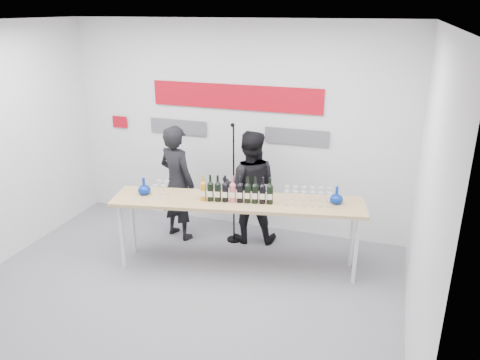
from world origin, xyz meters
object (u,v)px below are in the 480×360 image
object	(u,v)px
presenter_right	(250,187)
mic_stand	(234,207)
presenter_left	(177,183)
tasting_table	(237,205)

from	to	relation	value
presenter_right	mic_stand	bearing A→B (deg)	17.79
presenter_left	mic_stand	size ratio (longest dim) A/B	0.96
tasting_table	mic_stand	bearing A→B (deg)	101.51
tasting_table	presenter_right	world-z (taller)	presenter_right
presenter_left	mic_stand	bearing A→B (deg)	-151.55
presenter_right	mic_stand	size ratio (longest dim) A/B	0.93
presenter_right	mic_stand	xyz separation A→B (m)	(-0.19, -0.11, -0.27)
presenter_left	presenter_right	distance (m)	1.02
presenter_left	presenter_right	size ratio (longest dim) A/B	1.03
presenter_left	presenter_right	world-z (taller)	presenter_left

